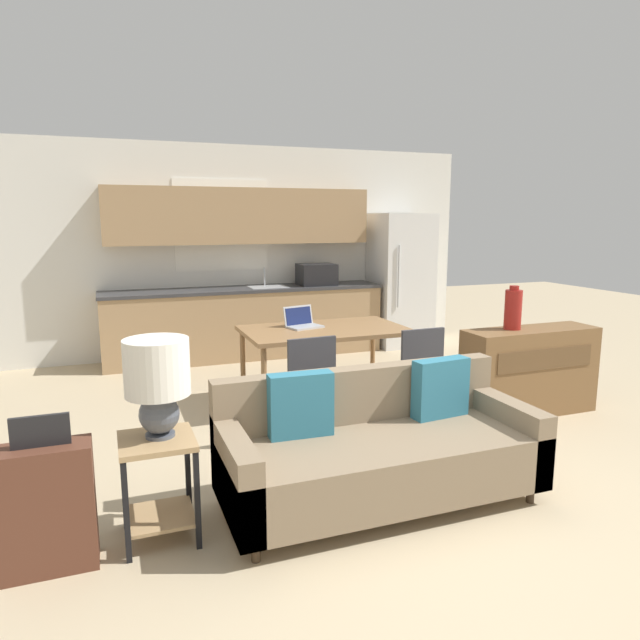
% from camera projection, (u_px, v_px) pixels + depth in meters
% --- Properties ---
extents(ground_plane, '(20.00, 20.00, 0.00)m').
position_uv_depth(ground_plane, '(413.00, 513.00, 3.47)').
color(ground_plane, tan).
extents(wall_back, '(6.40, 0.07, 2.70)m').
position_uv_depth(wall_back, '(238.00, 250.00, 7.49)').
color(wall_back, silver).
rests_on(wall_back, ground_plane).
extents(kitchen_counter, '(3.56, 0.65, 2.15)m').
position_uv_depth(kitchen_counter, '(246.00, 292.00, 7.31)').
color(kitchen_counter, tan).
rests_on(kitchen_counter, ground_plane).
extents(refrigerator, '(0.76, 0.71, 1.84)m').
position_uv_depth(refrigerator, '(401.00, 280.00, 7.98)').
color(refrigerator, white).
rests_on(refrigerator, ground_plane).
extents(dining_table, '(1.55, 0.93, 0.73)m').
position_uv_depth(dining_table, '(325.00, 334.00, 5.49)').
color(dining_table, olive).
rests_on(dining_table, ground_plane).
extents(couch, '(1.98, 0.80, 0.84)m').
position_uv_depth(couch, '(376.00, 448.00, 3.61)').
color(couch, '#3D2D1E').
rests_on(couch, ground_plane).
extents(side_table, '(0.40, 0.40, 0.59)m').
position_uv_depth(side_table, '(158.00, 473.00, 3.14)').
color(side_table, tan).
rests_on(side_table, ground_plane).
extents(table_lamp, '(0.35, 0.35, 0.55)m').
position_uv_depth(table_lamp, '(157.00, 378.00, 3.08)').
color(table_lamp, '#4C515B').
rests_on(table_lamp, side_table).
extents(credenza, '(1.27, 0.40, 0.79)m').
position_uv_depth(credenza, '(529.00, 371.00, 5.21)').
color(credenza, brown).
rests_on(credenza, ground_plane).
extents(vase, '(0.15, 0.15, 0.39)m').
position_uv_depth(vase, '(513.00, 309.00, 5.09)').
color(vase, maroon).
rests_on(vase, credenza).
extents(dining_chair_near_left, '(0.45, 0.45, 0.87)m').
position_uv_depth(dining_chair_near_left, '(306.00, 381.00, 4.56)').
color(dining_chair_near_left, '#38383D').
rests_on(dining_chair_near_left, ground_plane).
extents(dining_chair_near_right, '(0.43, 0.43, 0.87)m').
position_uv_depth(dining_chair_near_right, '(414.00, 369.00, 4.91)').
color(dining_chair_near_right, '#38383D').
rests_on(dining_chair_near_right, ground_plane).
extents(laptop, '(0.37, 0.33, 0.20)m').
position_uv_depth(laptop, '(302.00, 322.00, 5.54)').
color(laptop, '#B7BABC').
rests_on(laptop, dining_table).
extents(suitcase, '(0.46, 0.22, 0.82)m').
position_uv_depth(suitcase, '(47.00, 507.00, 2.88)').
color(suitcase, brown).
rests_on(suitcase, ground_plane).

